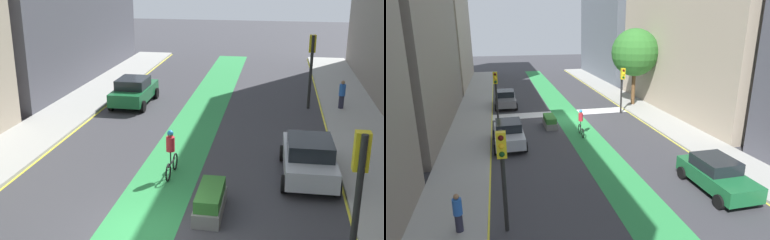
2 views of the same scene
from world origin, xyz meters
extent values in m
plane|color=#38383D|center=(0.00, 0.00, 0.00)|extent=(120.00, 120.00, 0.00)
cube|color=#2D8C47|center=(-0.43, 0.00, 0.00)|extent=(2.40, 60.00, 0.01)
cube|color=silver|center=(0.00, -2.00, 0.00)|extent=(12.00, 1.80, 0.01)
cube|color=#9E9E99|center=(-7.50, 0.00, 0.07)|extent=(3.00, 60.00, 0.15)
cube|color=yellow|center=(-6.00, 0.00, 0.01)|extent=(0.16, 60.00, 0.01)
cube|color=#9E9E99|center=(7.50, 0.00, 0.07)|extent=(3.00, 60.00, 0.15)
cube|color=yellow|center=(6.00, 0.00, 0.01)|extent=(0.16, 60.00, 0.01)
cube|color=slate|center=(-12.96, -21.29, 6.71)|extent=(7.92, 17.41, 13.43)
cube|color=tan|center=(-12.52, -0.55, 6.20)|extent=(7.03, 18.90, 12.41)
cube|color=tan|center=(13.05, -20.78, 9.46)|extent=(8.11, 18.43, 18.91)
cylinder|color=black|center=(5.46, -1.42, 1.99)|extent=(0.16, 0.16, 3.98)
cube|color=gold|center=(5.46, -1.22, 3.51)|extent=(0.35, 0.28, 0.95)
sphere|color=#3F0A0A|center=(5.46, -1.08, 3.81)|extent=(0.20, 0.20, 0.20)
sphere|color=yellow|center=(5.46, -1.08, 3.51)|extent=(0.20, 0.20, 0.20)
sphere|color=#0C3814|center=(5.46, -1.08, 3.21)|extent=(0.20, 0.20, 0.20)
cylinder|color=black|center=(-5.22, -0.84, 2.01)|extent=(0.16, 0.16, 4.02)
cube|color=gold|center=(-5.22, -0.64, 3.55)|extent=(0.35, 0.28, 0.95)
sphere|color=#3F0A0A|center=(-5.22, -0.50, 3.85)|extent=(0.20, 0.20, 0.20)
sphere|color=yellow|center=(-5.22, -0.50, 3.55)|extent=(0.20, 0.20, 0.20)
sphere|color=#0C3814|center=(-5.22, -0.50, 3.25)|extent=(0.20, 0.20, 0.20)
cylinder|color=black|center=(5.26, 14.44, 2.03)|extent=(0.16, 0.16, 4.06)
cube|color=gold|center=(5.26, 14.64, 3.58)|extent=(0.35, 0.28, 0.95)
sphere|color=#3F0A0A|center=(5.26, 14.78, 3.88)|extent=(0.20, 0.20, 0.20)
sphere|color=yellow|center=(5.26, 14.78, 3.58)|extent=(0.20, 0.20, 0.20)
sphere|color=#0C3814|center=(5.26, 14.78, 3.28)|extent=(0.20, 0.20, 0.20)
cube|color=slate|center=(4.66, -5.61, 0.67)|extent=(1.84, 4.22, 0.70)
cube|color=black|center=(4.66, -5.81, 1.29)|extent=(1.62, 2.02, 0.55)
cylinder|color=black|center=(3.77, -4.13, 0.32)|extent=(0.23, 0.64, 0.64)
cylinder|color=black|center=(5.57, -4.15, 0.32)|extent=(0.23, 0.64, 0.64)
cylinder|color=black|center=(3.74, -7.07, 0.32)|extent=(0.23, 0.64, 0.64)
cylinder|color=black|center=(5.54, -7.09, 0.32)|extent=(0.23, 0.64, 0.64)
cube|color=#196033|center=(-4.52, 13.55, 0.67)|extent=(1.81, 4.21, 0.70)
cube|color=black|center=(-4.52, 13.35, 1.29)|extent=(1.61, 2.00, 0.55)
cylinder|color=black|center=(-5.43, 15.02, 0.32)|extent=(0.22, 0.64, 0.64)
cylinder|color=black|center=(-3.63, 15.03, 0.32)|extent=(0.22, 0.64, 0.64)
cylinder|color=black|center=(-5.42, 12.08, 0.32)|extent=(0.22, 0.64, 0.64)
cylinder|color=black|center=(-3.62, 12.09, 0.32)|extent=(0.22, 0.64, 0.64)
cube|color=#B2B7BF|center=(4.78, 5.04, 0.67)|extent=(1.88, 4.23, 0.70)
cube|color=black|center=(4.78, 4.84, 1.29)|extent=(1.64, 2.03, 0.55)
cylinder|color=black|center=(3.85, 6.49, 0.32)|extent=(0.23, 0.64, 0.64)
cylinder|color=black|center=(5.65, 6.53, 0.32)|extent=(0.23, 0.64, 0.64)
cylinder|color=black|center=(3.91, 3.55, 0.32)|extent=(0.23, 0.64, 0.64)
cylinder|color=black|center=(5.71, 3.59, 0.32)|extent=(0.23, 0.64, 0.64)
torus|color=black|center=(-0.25, 4.80, 0.34)|extent=(0.08, 0.68, 0.68)
torus|color=black|center=(-0.28, 3.75, 0.34)|extent=(0.08, 0.68, 0.68)
cylinder|color=black|center=(-0.27, 4.28, 0.52)|extent=(0.09, 0.95, 0.06)
cylinder|color=black|center=(-0.27, 4.13, 0.79)|extent=(0.05, 0.05, 0.50)
cylinder|color=red|center=(-0.27, 4.13, 1.31)|extent=(0.32, 0.32, 0.55)
sphere|color=#8C6647|center=(-0.27, 4.13, 1.70)|extent=(0.22, 0.22, 0.22)
sphere|color=#268CCC|center=(-0.27, 4.13, 1.74)|extent=(0.23, 0.23, 0.23)
cylinder|color=#262638|center=(6.99, 14.27, 0.50)|extent=(0.28, 0.28, 0.71)
cylinder|color=#2659B2|center=(6.99, 14.27, 1.18)|extent=(0.34, 0.34, 0.63)
sphere|color=#8C6647|center=(6.99, 14.27, 1.59)|extent=(0.21, 0.21, 0.21)
cylinder|color=brown|center=(-7.37, -3.25, 1.85)|extent=(0.36, 0.36, 3.41)
sphere|color=#2D6B28|center=(-7.37, -3.25, 5.10)|extent=(4.42, 4.42, 4.42)
cube|color=slate|center=(1.57, 1.67, 0.23)|extent=(0.85, 2.25, 0.45)
cube|color=#33722D|center=(1.57, 1.67, 0.65)|extent=(0.76, 2.03, 0.40)
camera|label=1|loc=(3.45, -11.96, 7.53)|focal=44.77mm
camera|label=2|loc=(5.20, 25.61, 7.61)|focal=30.50mm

